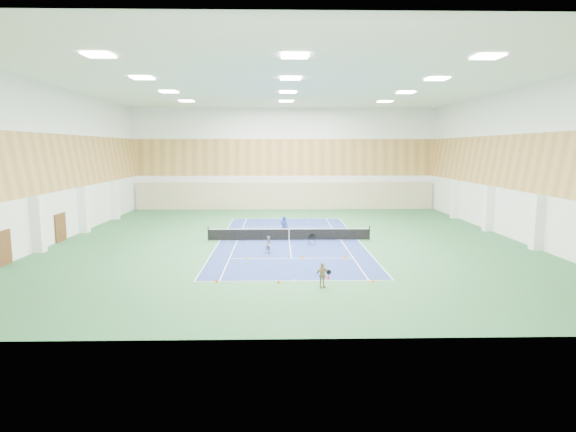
{
  "coord_description": "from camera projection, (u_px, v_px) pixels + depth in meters",
  "views": [
    {
      "loc": [
        -0.92,
        -37.54,
        7.22
      ],
      "look_at": [
        -0.09,
        -0.39,
        2.0
      ],
      "focal_mm": 30.0,
      "sensor_mm": 36.0,
      "label": 1
    }
  ],
  "objects": [
    {
      "name": "cone_base_a",
      "position": [
        217.0,
        280.0,
        26.17
      ],
      "size": [
        0.19,
        0.19,
        0.21
      ],
      "primitive_type": "cone",
      "color": "#EB4A0C",
      "rests_on": "ground"
    },
    {
      "name": "door_left_b",
      "position": [
        61.0,
        227.0,
        37.64
      ],
      "size": [
        0.08,
        1.8,
        2.2
      ],
      "primitive_type": "cube",
      "color": "#593319",
      "rests_on": "ground"
    },
    {
      "name": "cone_base_b",
      "position": [
        279.0,
        281.0,
        25.98
      ],
      "size": [
        0.18,
        0.18,
        0.2
      ],
      "primitive_type": "cone",
      "color": "#DF440B",
      "rests_on": "ground"
    },
    {
      "name": "cone_svc_b",
      "position": [
        266.0,
        258.0,
        31.61
      ],
      "size": [
        0.18,
        0.18,
        0.2
      ],
      "primitive_type": "cone",
      "color": "orange",
      "rests_on": "ground"
    },
    {
      "name": "cone_svc_d",
      "position": [
        346.0,
        256.0,
        31.9
      ],
      "size": [
        0.23,
        0.23,
        0.25
      ],
      "primitive_type": "cone",
      "color": "#E4520C",
      "rests_on": "ground"
    },
    {
      "name": "cone_base_d",
      "position": [
        373.0,
        281.0,
        26.14
      ],
      "size": [
        0.19,
        0.19,
        0.2
      ],
      "primitive_type": "cone",
      "color": "#EC570C",
      "rests_on": "ground"
    },
    {
      "name": "door_left_a",
      "position": [
        3.0,
        248.0,
        29.72
      ],
      "size": [
        0.08,
        1.8,
        2.2
      ],
      "primitive_type": "cube",
      "color": "#593319",
      "rests_on": "ground"
    },
    {
      "name": "cone_svc_c",
      "position": [
        302.0,
        257.0,
        31.85
      ],
      "size": [
        0.22,
        0.22,
        0.24
      ],
      "primitive_type": "cone",
      "color": "orange",
      "rests_on": "ground"
    },
    {
      "name": "back_curtain",
      "position": [
        285.0,
        196.0,
        57.52
      ],
      "size": [
        35.4,
        0.16,
        3.2
      ],
      "primitive_type": "cube",
      "color": "#C6B793",
      "rests_on": "ground"
    },
    {
      "name": "ceiling_light_grid",
      "position": [
        289.0,
        86.0,
        36.53
      ],
      "size": [
        21.4,
        25.4,
        0.06
      ],
      "primitive_type": null,
      "color": "white",
      "rests_on": "room_shell"
    },
    {
      "name": "tennis_balls_scatter",
      "position": [
        289.0,
        240.0,
        38.18
      ],
      "size": [
        10.57,
        22.77,
        0.07
      ],
      "primitive_type": null,
      "color": "yellow",
      "rests_on": "ground"
    },
    {
      "name": "coach",
      "position": [
        284.0,
        227.0,
        39.05
      ],
      "size": [
        0.76,
        0.63,
        1.8
      ],
      "primitive_type": "imported",
      "rotation": [
        0.0,
        0.0,
        2.8
      ],
      "color": "navy",
      "rests_on": "ground"
    },
    {
      "name": "wood_cladding",
      "position": [
        289.0,
        138.0,
        37.08
      ],
      "size": [
        36.0,
        40.0,
        8.0
      ],
      "primitive_type": null,
      "color": "#BC8845",
      "rests_on": "room_shell"
    },
    {
      "name": "child_court",
      "position": [
        269.0,
        245.0,
        33.28
      ],
      "size": [
        0.75,
        0.7,
        1.23
      ],
      "primitive_type": "imported",
      "rotation": [
        0.0,
        0.0,
        0.52
      ],
      "color": "gray",
      "rests_on": "ground"
    },
    {
      "name": "court_surface",
      "position": [
        289.0,
        240.0,
        38.19
      ],
      "size": [
        10.97,
        23.77,
        0.01
      ],
      "primitive_type": "cube",
      "color": "navy",
      "rests_on": "ground"
    },
    {
      "name": "room_shell",
      "position": [
        289.0,
        164.0,
        37.36
      ],
      "size": [
        36.0,
        40.0,
        12.0
      ],
      "primitive_type": null,
      "color": "white",
      "rests_on": "ground"
    },
    {
      "name": "ball_cart",
      "position": [
        312.0,
        240.0,
        36.28
      ],
      "size": [
        0.54,
        0.54,
        0.82
      ],
      "primitive_type": null,
      "rotation": [
        0.0,
        0.0,
        0.16
      ],
      "color": "black",
      "rests_on": "ground"
    },
    {
      "name": "cone_base_c",
      "position": [
        328.0,
        277.0,
        26.84
      ],
      "size": [
        0.22,
        0.22,
        0.24
      ],
      "primitive_type": "cone",
      "color": "#FC400D",
      "rests_on": "ground"
    },
    {
      "name": "cone_svc_a",
      "position": [
        247.0,
        258.0,
        31.61
      ],
      "size": [
        0.2,
        0.2,
        0.22
      ],
      "primitive_type": "cone",
      "color": "orange",
      "rests_on": "ground"
    },
    {
      "name": "ground",
      "position": [
        289.0,
        240.0,
        38.19
      ],
      "size": [
        40.0,
        40.0,
        0.0
      ],
      "primitive_type": "plane",
      "color": "#296137",
      "rests_on": "ground"
    },
    {
      "name": "tennis_net",
      "position": [
        289.0,
        233.0,
        38.11
      ],
      "size": [
        12.8,
        0.1,
        1.1
      ],
      "primitive_type": null,
      "color": "black",
      "rests_on": "ground"
    },
    {
      "name": "child_apron",
      "position": [
        322.0,
        275.0,
        25.11
      ],
      "size": [
        0.85,
        0.63,
        1.34
      ],
      "primitive_type": "imported",
      "rotation": [
        0.0,
        0.0,
        0.43
      ],
      "color": "#A1865C",
      "rests_on": "ground"
    }
  ]
}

